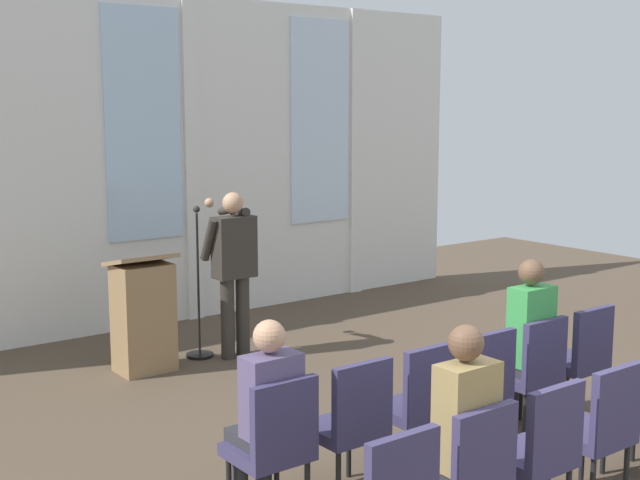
{
  "coord_description": "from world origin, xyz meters",
  "views": [
    {
      "loc": [
        -4.29,
        -2.48,
        2.56
      ],
      "look_at": [
        0.05,
        3.26,
        1.42
      ],
      "focal_mm": 48.43,
      "sensor_mm": 36.0,
      "label": 1
    }
  ],
  "objects_px": {
    "chair_r0_c1": "(351,419)",
    "chair_r0_c2": "(419,400)",
    "lectern": "(143,315)",
    "chair_r1_c3": "(600,425)",
    "mic_stand": "(199,325)",
    "chair_r1_c1": "(469,473)",
    "audience_r1_c1": "(460,430)",
    "chair_r0_c5": "(580,355)",
    "chair_r0_c0": "(275,441)",
    "audience_r0_c0": "(267,409)",
    "chair_r0_c4": "(532,368)",
    "audience_r0_c4": "(526,337)",
    "chair_r0_c3": "(479,383)",
    "chair_r1_c2": "(539,447)",
    "speaker": "(233,262)"
  },
  "relations": [
    {
      "from": "chair_r0_c1",
      "to": "chair_r0_c2",
      "type": "relative_size",
      "value": 1.0
    },
    {
      "from": "lectern",
      "to": "chair_r1_c3",
      "type": "relative_size",
      "value": 1.23
    },
    {
      "from": "mic_stand",
      "to": "chair_r1_c1",
      "type": "bearing_deg",
      "value": -99.86
    },
    {
      "from": "mic_stand",
      "to": "chair_r1_c3",
      "type": "height_order",
      "value": "mic_stand"
    },
    {
      "from": "mic_stand",
      "to": "audience_r1_c1",
      "type": "bearing_deg",
      "value": -100.03
    },
    {
      "from": "chair_r0_c1",
      "to": "chair_r0_c5",
      "type": "height_order",
      "value": "same"
    },
    {
      "from": "chair_r0_c0",
      "to": "chair_r1_c3",
      "type": "distance_m",
      "value": 2.08
    },
    {
      "from": "chair_r0_c1",
      "to": "audience_r1_c1",
      "type": "height_order",
      "value": "audience_r1_c1"
    },
    {
      "from": "chair_r0_c0",
      "to": "audience_r0_c0",
      "type": "xyz_separation_m",
      "value": [
        0.0,
        0.08,
        0.18
      ]
    },
    {
      "from": "chair_r0_c5",
      "to": "lectern",
      "type": "bearing_deg",
      "value": 124.79
    },
    {
      "from": "chair_r0_c4",
      "to": "chair_r1_c3",
      "type": "height_order",
      "value": "same"
    },
    {
      "from": "audience_r0_c4",
      "to": "audience_r1_c1",
      "type": "relative_size",
      "value": 1.01
    },
    {
      "from": "chair_r0_c2",
      "to": "chair_r0_c5",
      "type": "height_order",
      "value": "same"
    },
    {
      "from": "chair_r0_c1",
      "to": "chair_r0_c5",
      "type": "relative_size",
      "value": 1.0
    },
    {
      "from": "chair_r1_c3",
      "to": "chair_r0_c4",
      "type": "bearing_deg",
      "value": 59.73
    },
    {
      "from": "chair_r1_c1",
      "to": "audience_r0_c4",
      "type": "bearing_deg",
      "value": 31.56
    },
    {
      "from": "audience_r0_c0",
      "to": "chair_r0_c1",
      "type": "xyz_separation_m",
      "value": [
        0.6,
        -0.08,
        -0.18
      ]
    },
    {
      "from": "chair_r0_c3",
      "to": "chair_r1_c3",
      "type": "distance_m",
      "value": 1.03
    },
    {
      "from": "chair_r0_c0",
      "to": "chair_r0_c3",
      "type": "distance_m",
      "value": 1.81
    },
    {
      "from": "chair_r1_c2",
      "to": "chair_r1_c3",
      "type": "distance_m",
      "value": 0.6
    },
    {
      "from": "speaker",
      "to": "chair_r0_c4",
      "type": "xyz_separation_m",
      "value": [
        0.75,
        -3.19,
        -0.45
      ]
    },
    {
      "from": "mic_stand",
      "to": "chair_r1_c2",
      "type": "xyz_separation_m",
      "value": [
        -0.17,
        -4.43,
        0.2
      ]
    },
    {
      "from": "speaker",
      "to": "mic_stand",
      "type": "xyz_separation_m",
      "value": [
        -0.29,
        0.21,
        -0.65
      ]
    },
    {
      "from": "mic_stand",
      "to": "audience_r1_c1",
      "type": "xyz_separation_m",
      "value": [
        -0.77,
        -4.36,
        0.42
      ]
    },
    {
      "from": "chair_r0_c2",
      "to": "chair_r1_c2",
      "type": "height_order",
      "value": "same"
    },
    {
      "from": "chair_r0_c4",
      "to": "audience_r0_c4",
      "type": "distance_m",
      "value": 0.24
    },
    {
      "from": "speaker",
      "to": "chair_r1_c2",
      "type": "height_order",
      "value": "speaker"
    },
    {
      "from": "lectern",
      "to": "chair_r1_c3",
      "type": "bearing_deg",
      "value": -75.89
    },
    {
      "from": "lectern",
      "to": "chair_r0_c2",
      "type": "height_order",
      "value": "lectern"
    },
    {
      "from": "chair_r0_c0",
      "to": "chair_r0_c3",
      "type": "height_order",
      "value": "same"
    },
    {
      "from": "chair_r0_c5",
      "to": "chair_r1_c1",
      "type": "height_order",
      "value": "same"
    },
    {
      "from": "audience_r0_c0",
      "to": "chair_r1_c3",
      "type": "relative_size",
      "value": 1.36
    },
    {
      "from": "chair_r1_c3",
      "to": "chair_r1_c1",
      "type": "bearing_deg",
      "value": 180.0
    },
    {
      "from": "chair_r0_c0",
      "to": "chair_r0_c1",
      "type": "relative_size",
      "value": 1.0
    },
    {
      "from": "lectern",
      "to": "chair_r0_c1",
      "type": "height_order",
      "value": "lectern"
    },
    {
      "from": "audience_r1_c1",
      "to": "chair_r0_c0",
      "type": "bearing_deg",
      "value": 122.29
    },
    {
      "from": "audience_r0_c0",
      "to": "chair_r1_c3",
      "type": "distance_m",
      "value": 2.13
    },
    {
      "from": "chair_r0_c1",
      "to": "chair_r1_c3",
      "type": "bearing_deg",
      "value": -40.58
    },
    {
      "from": "lectern",
      "to": "chair_r1_c1",
      "type": "xyz_separation_m",
      "value": [
        -0.11,
        -4.34,
        -0.02
      ]
    },
    {
      "from": "chair_r1_c1",
      "to": "chair_r1_c2",
      "type": "relative_size",
      "value": 1.0
    },
    {
      "from": "chair_r0_c5",
      "to": "mic_stand",
      "type": "bearing_deg",
      "value": 115.76
    },
    {
      "from": "mic_stand",
      "to": "chair_r0_c2",
      "type": "relative_size",
      "value": 1.65
    },
    {
      "from": "audience_r1_c1",
      "to": "speaker",
      "type": "bearing_deg",
      "value": 75.66
    },
    {
      "from": "chair_r0_c0",
      "to": "chair_r0_c5",
      "type": "relative_size",
      "value": 1.0
    },
    {
      "from": "chair_r0_c1",
      "to": "mic_stand",
      "type": "bearing_deg",
      "value": 77.23
    },
    {
      "from": "lectern",
      "to": "audience_r0_c4",
      "type": "relative_size",
      "value": 0.84
    },
    {
      "from": "chair_r0_c1",
      "to": "audience_r0_c4",
      "type": "xyz_separation_m",
      "value": [
        1.81,
        0.08,
        0.23
      ]
    },
    {
      "from": "mic_stand",
      "to": "audience_r0_c0",
      "type": "height_order",
      "value": "mic_stand"
    },
    {
      "from": "lectern",
      "to": "audience_r0_c0",
      "type": "bearing_deg",
      "value": -102.56
    },
    {
      "from": "chair_r0_c1",
      "to": "chair_r1_c1",
      "type": "relative_size",
      "value": 1.0
    }
  ]
}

